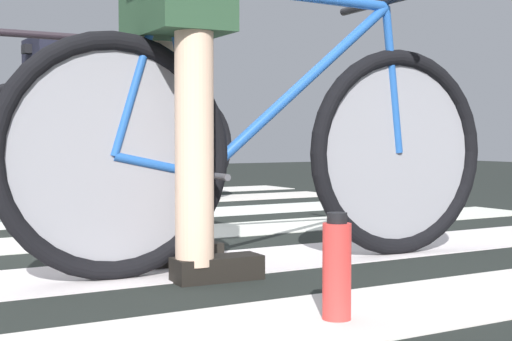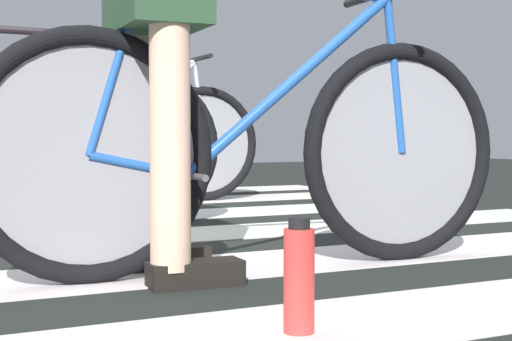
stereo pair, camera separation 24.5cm
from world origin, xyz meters
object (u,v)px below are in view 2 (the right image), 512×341
bicycle_1_of_4 (258,145)px  water_bottle (299,279)px  bicycle_3_of_4 (123,140)px  bicycle_2_of_4 (25,142)px  cyclist_3_of_4 (70,97)px  cyclist_1_of_4 (157,56)px

bicycle_1_of_4 → water_bottle: bearing=-106.4°
bicycle_3_of_4 → water_bottle: (-0.49, -3.01, -0.27)m
bicycle_1_of_4 → bicycle_3_of_4: same height
bicycle_2_of_4 → bicycle_3_of_4: 1.17m
cyclist_3_of_4 → bicycle_3_of_4: bearing=0.0°
bicycle_1_of_4 → bicycle_3_of_4: 2.33m
bicycle_2_of_4 → cyclist_3_of_4: (0.40, 0.93, 0.25)m
bicycle_1_of_4 → bicycle_2_of_4: (-0.46, 1.39, 0.00)m
cyclist_1_of_4 → bicycle_2_of_4: (-0.15, 1.37, -0.25)m
bicycle_2_of_4 → water_bottle: 2.10m
water_bottle → cyclist_1_of_4: bearing=95.7°
bicycle_2_of_4 → bicycle_3_of_4: size_ratio=0.99×
bicycle_1_of_4 → bicycle_3_of_4: bearing=86.8°
water_bottle → bicycle_1_of_4: bearing=70.7°
cyclist_1_of_4 → water_bottle: (0.07, -0.70, -0.52)m
bicycle_2_of_4 → cyclist_3_of_4: cyclist_3_of_4 is taller
water_bottle → bicycle_3_of_4: bearing=80.8°
bicycle_1_of_4 → cyclist_3_of_4: bearing=94.4°
cyclist_1_of_4 → bicycle_2_of_4: size_ratio=0.57×
bicycle_1_of_4 → cyclist_1_of_4: bearing=180.0°
bicycle_3_of_4 → water_bottle: 3.06m
bicycle_1_of_4 → cyclist_1_of_4: 0.40m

